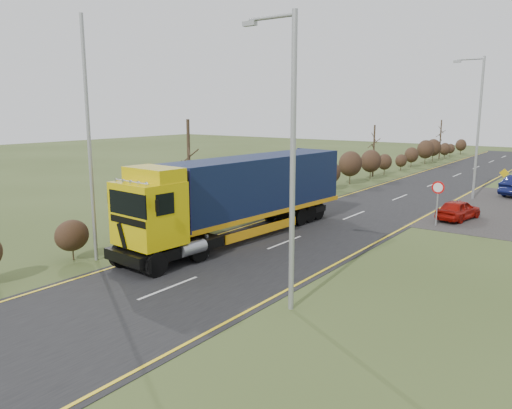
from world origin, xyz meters
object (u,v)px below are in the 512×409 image
object	(u,v)px
streetlight_near	(290,151)
speed_sign	(438,194)
lorry	(241,192)
car_red_hatchback	(458,210)

from	to	relation	value
streetlight_near	speed_sign	bearing A→B (deg)	88.53
lorry	streetlight_near	size ratio (longest dim) A/B	1.61
lorry	car_red_hatchback	world-z (taller)	lorry
lorry	streetlight_near	world-z (taller)	streetlight_near
speed_sign	streetlight_near	bearing A→B (deg)	-91.47
car_red_hatchback	speed_sign	bearing A→B (deg)	86.81
lorry	car_red_hatchback	bearing A→B (deg)	58.56
car_red_hatchback	streetlight_near	xyz separation A→B (m)	(-0.98, -17.54, 4.68)
speed_sign	car_red_hatchback	bearing A→B (deg)	76.07
lorry	car_red_hatchback	distance (m)	13.80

